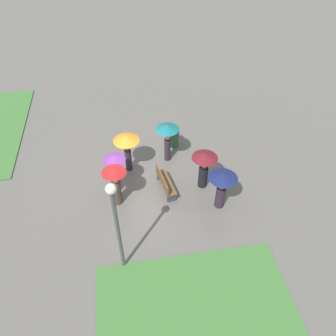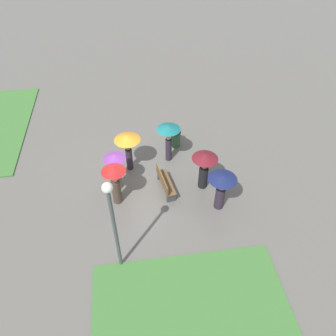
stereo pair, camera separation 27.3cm
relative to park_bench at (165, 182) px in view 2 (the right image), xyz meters
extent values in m
plane|color=#66635E|center=(0.82, 1.41, -0.46)|extent=(90.00, 90.00, 0.00)
cube|color=brown|center=(0.01, -0.07, -0.04)|extent=(1.64, 0.67, 0.05)
cube|color=brown|center=(-0.02, 0.11, 0.21)|extent=(1.58, 0.30, 0.45)
cube|color=#383D42|center=(-0.68, -0.18, -0.26)|extent=(0.14, 0.39, 0.40)
cube|color=#383D42|center=(0.70, 0.04, -0.26)|extent=(0.14, 0.39, 0.40)
cylinder|color=#474C51|center=(-3.32, 1.97, 1.40)|extent=(0.12, 0.12, 3.72)
sphere|color=white|center=(-3.32, 1.97, 3.42)|extent=(0.32, 0.32, 0.32)
cylinder|color=#335638|center=(2.96, -0.90, -0.08)|extent=(0.53, 0.53, 0.77)
cylinder|color=black|center=(2.96, -0.90, 0.32)|extent=(0.58, 0.58, 0.03)
cylinder|color=#47382D|center=(-0.36, 2.00, 0.11)|extent=(0.38, 0.38, 1.14)
sphere|color=tan|center=(-0.36, 2.00, 0.78)|extent=(0.20, 0.20, 0.20)
cylinder|color=#4C4C4F|center=(-0.36, 2.00, 1.06)|extent=(0.02, 0.02, 0.35)
cone|color=red|center=(-0.36, 2.00, 1.35)|extent=(0.96, 0.96, 0.23)
cylinder|color=#2D2333|center=(1.58, 1.39, 0.09)|extent=(0.41, 0.41, 1.10)
sphere|color=#997051|center=(1.58, 1.39, 0.73)|extent=(0.20, 0.20, 0.20)
cylinder|color=#4C4C4F|center=(1.58, 1.39, 1.01)|extent=(0.02, 0.02, 0.35)
cone|color=orange|center=(1.58, 1.39, 1.31)|extent=(1.13, 1.13, 0.25)
cylinder|color=#2D2333|center=(-1.22, -2.05, 0.04)|extent=(0.53, 0.53, 1.00)
sphere|color=beige|center=(-1.22, -2.05, 0.65)|extent=(0.22, 0.22, 0.22)
cylinder|color=#4C4C4F|center=(-1.22, -2.05, 0.94)|extent=(0.02, 0.02, 0.35)
cone|color=navy|center=(-1.22, -2.05, 1.21)|extent=(1.12, 1.12, 0.20)
cylinder|color=slate|center=(0.47, 1.95, 0.06)|extent=(0.49, 0.49, 1.05)
sphere|color=tan|center=(0.47, 1.95, 0.70)|extent=(0.22, 0.22, 0.22)
cylinder|color=#4C4C4F|center=(0.47, 1.95, 0.98)|extent=(0.02, 0.02, 0.35)
cone|color=#703389|center=(0.47, 1.95, 1.26)|extent=(0.91, 0.91, 0.20)
cylinder|color=#2D2333|center=(1.95, -0.44, 0.13)|extent=(0.32, 0.32, 1.18)
sphere|color=tan|center=(1.95, -0.44, 0.83)|extent=(0.21, 0.21, 0.21)
cylinder|color=#4C4C4F|center=(1.95, -0.44, 1.11)|extent=(0.02, 0.02, 0.35)
cone|color=#197075|center=(1.95, -0.44, 1.38)|extent=(1.06, 1.06, 0.20)
cylinder|color=black|center=(0.01, -1.65, 0.05)|extent=(0.51, 0.51, 1.02)
sphere|color=#997051|center=(0.01, -1.65, 0.67)|extent=(0.21, 0.21, 0.21)
cylinder|color=#4C4C4F|center=(0.01, -1.65, 0.95)|extent=(0.02, 0.02, 0.35)
cone|color=maroon|center=(0.01, -1.65, 1.24)|extent=(1.07, 1.07, 0.25)
camera|label=1|loc=(-9.53, 1.45, 9.82)|focal=35.00mm
camera|label=2|loc=(-9.57, 1.18, 9.82)|focal=35.00mm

